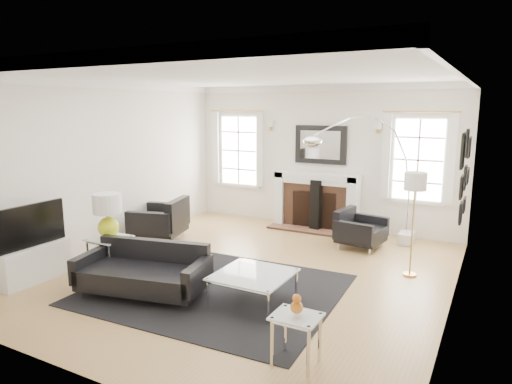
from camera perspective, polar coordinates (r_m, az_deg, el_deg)
The scene contains 25 objects.
floor at distance 6.79m, azimuth -1.12°, elevation -9.93°, with size 6.00×6.00×0.00m, color #AB8047.
back_wall at distance 9.15m, azimuth 8.12°, elevation 4.33°, with size 5.50×0.04×2.80m, color silver.
front_wall at distance 4.15m, azimuth -22.03°, elevation -3.88°, with size 5.50×0.04×2.80m, color silver.
left_wall at distance 8.13m, azimuth -18.32°, elevation 3.13°, with size 0.04×6.00×2.80m, color silver.
right_wall at distance 5.64m, azimuth 23.98°, elevation -0.35°, with size 0.04×6.00×2.80m, color silver.
ceiling at distance 6.37m, azimuth -1.22°, elevation 14.36°, with size 5.50×6.00×0.02m, color white.
crown_molding at distance 6.37m, azimuth -1.22°, elevation 13.82°, with size 5.50×6.00×0.12m, color white.
fireplace at distance 9.09m, azimuth 7.53°, elevation -1.18°, with size 1.70×0.69×1.11m.
mantel_mirror at distance 9.08m, azimuth 8.06°, elevation 5.87°, with size 1.05×0.07×0.75m.
window_left at distance 9.88m, azimuth -2.13°, elevation 5.23°, with size 1.24×0.15×1.62m.
window_right at distance 8.63m, azimuth 19.63°, elevation 3.84°, with size 1.24×0.15×1.62m.
gallery_wall at distance 6.90m, azimuth 24.66°, elevation 2.57°, with size 0.04×1.73×1.29m.
tv_unit at distance 7.07m, azimuth -26.14°, elevation -7.41°, with size 0.35×1.00×1.09m.
area_rug at distance 6.19m, azimuth -5.13°, elevation -12.03°, with size 3.15×2.62×0.01m, color black.
sofa at distance 6.10m, azimuth -13.72°, elevation -9.73°, with size 1.77×1.08×0.54m.
armchair_left at distance 8.40m, azimuth -11.65°, elevation -3.60°, with size 1.05×1.12×0.64m.
armchair_right at distance 8.03m, azimuth 12.65°, elevation -4.70°, with size 0.81×0.88×0.54m.
coffee_table at distance 5.63m, azimuth -0.33°, elevation -10.46°, with size 0.88×0.88×0.39m.
side_table_left at distance 6.85m, azimuth -17.84°, elevation -6.30°, with size 0.51×0.51×0.56m.
nesting_table at distance 4.43m, azimuth 5.06°, elevation -16.41°, with size 0.44×0.37×0.49m.
gourd_lamp at distance 6.74m, azimuth -18.06°, elevation -2.45°, with size 0.40×0.40×0.64m.
orange_vase at distance 4.33m, azimuth 5.11°, elevation -13.88°, with size 0.12×0.12×0.19m.
arc_floor_lamp at distance 7.88m, azimuth 13.15°, elevation 2.11°, with size 1.64×1.52×2.32m.
stick_floor_lamp at distance 6.68m, azimuth 19.28°, elevation 0.62°, with size 0.30×0.30×1.49m.
speaker_tower at distance 8.94m, azimuth 7.59°, elevation -1.65°, with size 0.20×0.20×1.00m, color black.
Camera 1 is at (3.13, -5.54, 2.38)m, focal length 32.00 mm.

